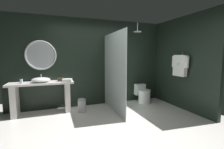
% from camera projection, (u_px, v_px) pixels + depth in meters
% --- Properties ---
extents(ground_plane, '(5.76, 5.76, 0.00)m').
position_uv_depth(ground_plane, '(115.00, 130.00, 3.20)').
color(ground_plane, silver).
extents(back_wall_panel, '(4.80, 0.10, 2.60)m').
position_uv_depth(back_wall_panel, '(92.00, 63.00, 4.82)').
color(back_wall_panel, black).
rests_on(back_wall_panel, ground_plane).
extents(side_wall_right, '(0.10, 2.47, 2.60)m').
position_uv_depth(side_wall_right, '(181.00, 63.00, 4.57)').
color(side_wall_right, black).
rests_on(side_wall_right, ground_plane).
extents(vanity_counter, '(1.58, 0.52, 0.83)m').
position_uv_depth(vanity_counter, '(42.00, 94.00, 4.12)').
color(vanity_counter, silver).
rests_on(vanity_counter, ground_plane).
extents(vessel_sink, '(0.46, 0.37, 0.19)m').
position_uv_depth(vessel_sink, '(41.00, 80.00, 4.04)').
color(vessel_sink, white).
rests_on(vessel_sink, vanity_counter).
extents(tumbler_cup, '(0.07, 0.07, 0.11)m').
position_uv_depth(tumbler_cup, '(21.00, 81.00, 3.88)').
color(tumbler_cup, silver).
rests_on(tumbler_cup, vanity_counter).
extents(tissue_box, '(0.16, 0.13, 0.08)m').
position_uv_depth(tissue_box, '(61.00, 80.00, 4.24)').
color(tissue_box, '#3D3323').
rests_on(tissue_box, vanity_counter).
extents(round_wall_mirror, '(0.80, 0.05, 0.80)m').
position_uv_depth(round_wall_mirror, '(41.00, 55.00, 4.22)').
color(round_wall_mirror, '#B7B7BC').
extents(shower_glass_panel, '(0.02, 1.56, 2.12)m').
position_uv_depth(shower_glass_panel, '(114.00, 73.00, 4.21)').
color(shower_glass_panel, silver).
rests_on(shower_glass_panel, ground_plane).
extents(rain_shower_head, '(0.24, 0.24, 0.28)m').
position_uv_depth(rain_shower_head, '(137.00, 31.00, 4.74)').
color(rain_shower_head, '#B7B7BC').
extents(hanging_bathrobe, '(0.20, 0.59, 0.66)m').
position_uv_depth(hanging_bathrobe, '(180.00, 65.00, 4.41)').
color(hanging_bathrobe, '#B7B7BC').
extents(toilet, '(0.39, 0.59, 0.58)m').
position_uv_depth(toilet, '(143.00, 94.00, 5.12)').
color(toilet, white).
rests_on(toilet, ground_plane).
extents(waste_bin, '(0.21, 0.21, 0.38)m').
position_uv_depth(waste_bin, '(82.00, 105.00, 4.24)').
color(waste_bin, '#B7B7BC').
rests_on(waste_bin, ground_plane).
extents(folded_hand_towel, '(0.27, 0.22, 0.07)m').
position_uv_depth(folded_hand_towel, '(67.00, 80.00, 4.14)').
color(folded_hand_towel, white).
rests_on(folded_hand_towel, vanity_counter).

